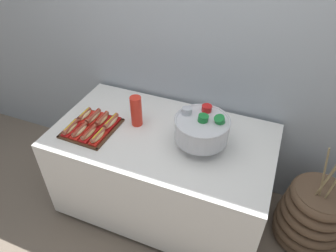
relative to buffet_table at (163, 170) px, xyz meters
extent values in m
plane|color=#7A6B5B|center=(0.00, 0.00, -0.40)|extent=(10.00, 10.00, 0.00)
cube|color=#9EA8B2|center=(0.00, 0.51, 0.90)|extent=(6.00, 0.10, 2.60)
cube|color=white|center=(0.00, 0.00, 0.00)|extent=(1.54, 0.86, 0.71)
cylinder|color=black|center=(-0.66, -0.31, -0.38)|extent=(0.05, 0.05, 0.04)
cylinder|color=black|center=(-0.66, 0.31, -0.38)|extent=(0.05, 0.05, 0.04)
cylinder|color=black|center=(0.66, 0.31, -0.38)|extent=(0.05, 0.05, 0.04)
cylinder|color=brown|center=(1.11, 0.12, -0.14)|extent=(0.36, 0.36, 0.51)
torus|color=brown|center=(1.11, 0.12, -0.35)|extent=(0.47, 0.47, 0.08)
torus|color=brown|center=(1.11, 0.12, -0.27)|extent=(0.49, 0.49, 0.08)
torus|color=brown|center=(1.11, 0.12, -0.18)|extent=(0.48, 0.48, 0.08)
torus|color=brown|center=(1.11, 0.12, -0.10)|extent=(0.46, 0.46, 0.08)
torus|color=brown|center=(1.11, 0.12, -0.01)|extent=(0.43, 0.43, 0.08)
torus|color=brown|center=(1.11, 0.12, 0.07)|extent=(0.41, 0.41, 0.08)
cylinder|color=#937F56|center=(1.09, 0.06, 0.33)|extent=(0.06, 0.05, 0.43)
cylinder|color=#937F56|center=(1.06, 0.08, 0.31)|extent=(0.07, 0.02, 0.39)
cube|color=#472B19|center=(-0.49, -0.13, 0.36)|extent=(0.34, 0.37, 0.01)
cube|color=#472B19|center=(-0.50, -0.30, 0.37)|extent=(0.33, 0.02, 0.01)
cube|color=#472B19|center=(-0.49, 0.04, 0.37)|extent=(0.33, 0.02, 0.01)
cube|color=#472B19|center=(-0.65, -0.12, 0.37)|extent=(0.03, 0.36, 0.01)
cube|color=#472B19|center=(-0.33, -0.13, 0.37)|extent=(0.03, 0.36, 0.01)
cube|color=red|center=(-0.61, -0.21, 0.37)|extent=(0.06, 0.17, 0.02)
ellipsoid|color=#E0BC7F|center=(-0.61, -0.21, 0.39)|extent=(0.05, 0.16, 0.04)
cylinder|color=#9E4C38|center=(-0.61, -0.21, 0.40)|extent=(0.04, 0.16, 0.03)
cylinder|color=yellow|center=(-0.61, -0.21, 0.42)|extent=(0.01, 0.13, 0.01)
cube|color=red|center=(-0.53, -0.21, 0.37)|extent=(0.07, 0.17, 0.02)
ellipsoid|color=beige|center=(-0.53, -0.21, 0.39)|extent=(0.05, 0.15, 0.04)
cylinder|color=#9E4C38|center=(-0.53, -0.21, 0.40)|extent=(0.03, 0.15, 0.03)
cylinder|color=red|center=(-0.53, -0.21, 0.42)|extent=(0.01, 0.13, 0.01)
cube|color=red|center=(-0.46, -0.21, 0.37)|extent=(0.06, 0.17, 0.02)
ellipsoid|color=tan|center=(-0.46, -0.21, 0.39)|extent=(0.05, 0.16, 0.04)
cylinder|color=#A8563D|center=(-0.46, -0.21, 0.40)|extent=(0.03, 0.15, 0.03)
cylinder|color=red|center=(-0.46, -0.21, 0.42)|extent=(0.01, 0.13, 0.01)
cube|color=red|center=(-0.38, -0.21, 0.37)|extent=(0.06, 0.16, 0.02)
ellipsoid|color=tan|center=(-0.38, -0.21, 0.39)|extent=(0.05, 0.15, 0.04)
cylinder|color=#A8563D|center=(-0.38, -0.21, 0.40)|extent=(0.03, 0.15, 0.03)
cylinder|color=yellow|center=(-0.38, -0.21, 0.42)|extent=(0.01, 0.12, 0.01)
cube|color=red|center=(-0.60, -0.04, 0.37)|extent=(0.07, 0.16, 0.02)
ellipsoid|color=beige|center=(-0.60, -0.04, 0.39)|extent=(0.05, 0.15, 0.04)
cylinder|color=#9E4C38|center=(-0.60, -0.04, 0.40)|extent=(0.03, 0.14, 0.03)
cylinder|color=yellow|center=(-0.60, -0.04, 0.42)|extent=(0.01, 0.12, 0.01)
cube|color=red|center=(-0.53, -0.05, 0.37)|extent=(0.06, 0.18, 0.02)
ellipsoid|color=beige|center=(-0.53, -0.05, 0.39)|extent=(0.05, 0.17, 0.04)
cylinder|color=#9E4C38|center=(-0.53, -0.05, 0.41)|extent=(0.04, 0.16, 0.03)
cylinder|color=red|center=(-0.53, -0.05, 0.42)|extent=(0.01, 0.13, 0.01)
cube|color=#B21414|center=(-0.45, -0.05, 0.37)|extent=(0.07, 0.16, 0.02)
ellipsoid|color=tan|center=(-0.45, -0.05, 0.39)|extent=(0.05, 0.14, 0.04)
cylinder|color=#A8563D|center=(-0.45, -0.05, 0.41)|extent=(0.04, 0.15, 0.03)
cylinder|color=red|center=(-0.45, -0.05, 0.42)|extent=(0.01, 0.12, 0.01)
cube|color=#B21414|center=(-0.38, -0.05, 0.37)|extent=(0.07, 0.18, 0.02)
ellipsoid|color=beige|center=(-0.38, -0.05, 0.40)|extent=(0.06, 0.17, 0.04)
cylinder|color=#A8563D|center=(-0.38, -0.05, 0.41)|extent=(0.04, 0.16, 0.03)
cylinder|color=yellow|center=(-0.38, -0.05, 0.42)|extent=(0.01, 0.14, 0.01)
cylinder|color=silver|center=(0.28, -0.01, 0.37)|extent=(0.18, 0.18, 0.02)
cone|color=silver|center=(0.28, -0.01, 0.40)|extent=(0.06, 0.06, 0.05)
cylinder|color=silver|center=(0.28, -0.01, 0.50)|extent=(0.35, 0.35, 0.14)
torus|color=silver|center=(0.28, -0.01, 0.57)|extent=(0.36, 0.36, 0.02)
cylinder|color=#197A33|center=(0.38, 0.03, 0.55)|extent=(0.10, 0.12, 0.15)
cylinder|color=red|center=(0.27, 0.10, 0.55)|extent=(0.08, 0.08, 0.12)
cylinder|color=#B7BCC6|center=(0.16, 0.02, 0.55)|extent=(0.09, 0.11, 0.13)
cylinder|color=#197A33|center=(0.28, -0.01, 0.55)|extent=(0.10, 0.10, 0.13)
cylinder|color=red|center=(-0.22, 0.04, 0.42)|extent=(0.08, 0.08, 0.12)
cylinder|color=red|center=(-0.22, 0.04, 0.44)|extent=(0.08, 0.08, 0.12)
cylinder|color=red|center=(-0.22, 0.04, 0.46)|extent=(0.08, 0.08, 0.12)
cylinder|color=red|center=(-0.22, 0.04, 0.48)|extent=(0.08, 0.08, 0.12)
cylinder|color=red|center=(-0.22, 0.04, 0.50)|extent=(0.08, 0.08, 0.12)
cylinder|color=red|center=(-0.22, 0.04, 0.52)|extent=(0.08, 0.08, 0.12)
camera|label=1|loc=(0.64, -1.50, 1.75)|focal=33.02mm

